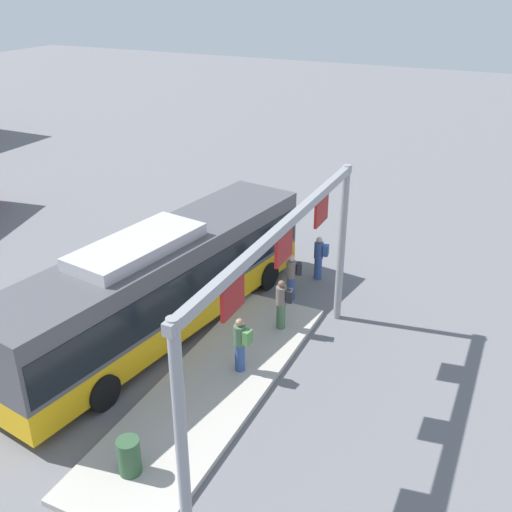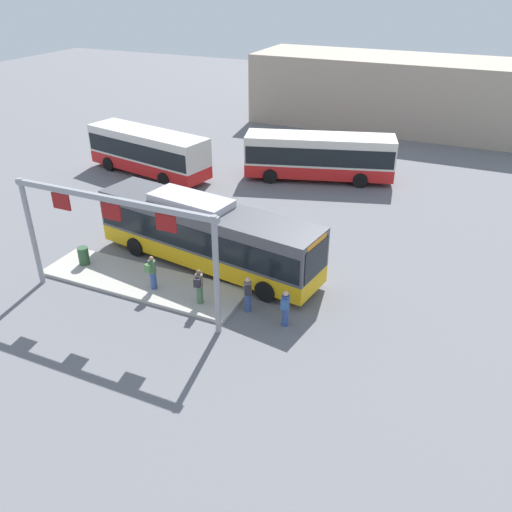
{
  "view_description": "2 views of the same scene",
  "coord_description": "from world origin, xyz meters",
  "px_view_note": "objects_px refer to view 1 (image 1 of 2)",
  "views": [
    {
      "loc": [
        -13.28,
        -9.51,
        10.35
      ],
      "look_at": [
        3.92,
        -1.33,
        1.17
      ],
      "focal_mm": 41.77,
      "sensor_mm": 36.0,
      "label": 1
    },
    {
      "loc": [
        11.66,
        -20.11,
        13.2
      ],
      "look_at": [
        3.03,
        -0.91,
        1.63
      ],
      "focal_mm": 37.27,
      "sensor_mm": 36.0,
      "label": 2
    }
  ],
  "objects_px": {
    "person_waiting_near": "(292,276)",
    "person_waiting_mid": "(282,303)",
    "bus_main": "(162,279)",
    "trash_bin": "(129,456)",
    "person_waiting_far": "(241,343)",
    "person_boarding": "(319,257)"
  },
  "relations": [
    {
      "from": "person_boarding",
      "to": "trash_bin",
      "type": "relative_size",
      "value": 1.86
    },
    {
      "from": "bus_main",
      "to": "person_waiting_mid",
      "type": "bearing_deg",
      "value": -58.13
    },
    {
      "from": "person_boarding",
      "to": "person_waiting_far",
      "type": "relative_size",
      "value": 1.0
    },
    {
      "from": "bus_main",
      "to": "trash_bin",
      "type": "bearing_deg",
      "value": -145.39
    },
    {
      "from": "person_waiting_far",
      "to": "person_waiting_near",
      "type": "bearing_deg",
      "value": -78.05
    },
    {
      "from": "trash_bin",
      "to": "person_waiting_near",
      "type": "bearing_deg",
      "value": -1.21
    },
    {
      "from": "person_waiting_near",
      "to": "trash_bin",
      "type": "distance_m",
      "value": 9.03
    },
    {
      "from": "person_boarding",
      "to": "person_waiting_near",
      "type": "xyz_separation_m",
      "value": [
        -1.85,
        0.32,
        0.0
      ]
    },
    {
      "from": "person_boarding",
      "to": "person_waiting_far",
      "type": "bearing_deg",
      "value": 82.93
    },
    {
      "from": "person_waiting_mid",
      "to": "trash_bin",
      "type": "bearing_deg",
      "value": 72.5
    },
    {
      "from": "bus_main",
      "to": "person_waiting_near",
      "type": "distance_m",
      "value": 4.65
    },
    {
      "from": "person_waiting_far",
      "to": "person_boarding",
      "type": "bearing_deg",
      "value": -82.17
    },
    {
      "from": "person_boarding",
      "to": "bus_main",
      "type": "bearing_deg",
      "value": 51.95
    },
    {
      "from": "person_waiting_near",
      "to": "person_waiting_far",
      "type": "distance_m",
      "value": 4.61
    },
    {
      "from": "person_waiting_near",
      "to": "person_waiting_mid",
      "type": "bearing_deg",
      "value": 77.61
    },
    {
      "from": "person_waiting_far",
      "to": "trash_bin",
      "type": "xyz_separation_m",
      "value": [
        -4.43,
        0.54,
        -0.44
      ]
    },
    {
      "from": "bus_main",
      "to": "person_waiting_far",
      "type": "bearing_deg",
      "value": -99.62
    },
    {
      "from": "bus_main",
      "to": "person_waiting_mid",
      "type": "relative_size",
      "value": 7.24
    },
    {
      "from": "person_waiting_near",
      "to": "person_boarding",
      "type": "bearing_deg",
      "value": -126.34
    },
    {
      "from": "person_boarding",
      "to": "person_waiting_near",
      "type": "height_order",
      "value": "same"
    },
    {
      "from": "bus_main",
      "to": "person_waiting_far",
      "type": "distance_m",
      "value": 3.48
    },
    {
      "from": "person_waiting_mid",
      "to": "person_waiting_near",
      "type": "bearing_deg",
      "value": -87.65
    }
  ]
}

